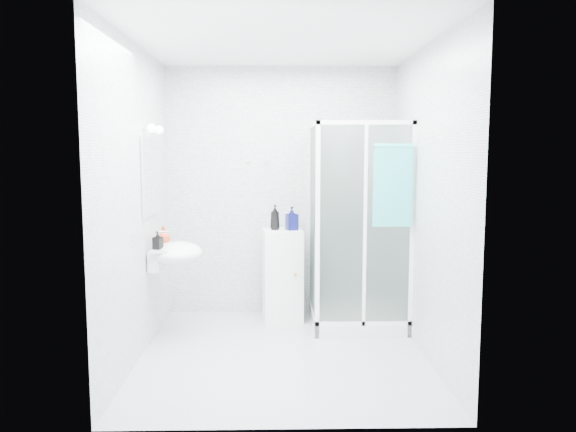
{
  "coord_description": "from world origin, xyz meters",
  "views": [
    {
      "loc": [
        -0.05,
        -4.62,
        1.72
      ],
      "look_at": [
        0.05,
        0.35,
        1.15
      ],
      "focal_mm": 35.0,
      "sensor_mm": 36.0,
      "label": 1
    }
  ],
  "objects_px": {
    "shampoo_bottle_a": "(275,217)",
    "soap_dispenser_black": "(158,240)",
    "storage_cabinet": "(282,275)",
    "wall_basin": "(174,253)",
    "shower_enclosure": "(350,282)",
    "shampoo_bottle_b": "(292,218)",
    "hand_towel": "(393,183)",
    "soap_dispenser_orange": "(163,235)"
  },
  "relations": [
    {
      "from": "storage_cabinet",
      "to": "shampoo_bottle_b",
      "type": "bearing_deg",
      "value": -21.07
    },
    {
      "from": "storage_cabinet",
      "to": "shampoo_bottle_a",
      "type": "xyz_separation_m",
      "value": [
        -0.08,
        -0.0,
        0.6
      ]
    },
    {
      "from": "storage_cabinet",
      "to": "shampoo_bottle_a",
      "type": "relative_size",
      "value": 3.67
    },
    {
      "from": "storage_cabinet",
      "to": "soap_dispenser_black",
      "type": "bearing_deg",
      "value": -153.64
    },
    {
      "from": "storage_cabinet",
      "to": "hand_towel",
      "type": "bearing_deg",
      "value": -39.07
    },
    {
      "from": "storage_cabinet",
      "to": "hand_towel",
      "type": "height_order",
      "value": "hand_towel"
    },
    {
      "from": "storage_cabinet",
      "to": "wall_basin",
      "type": "bearing_deg",
      "value": -156.75
    },
    {
      "from": "shower_enclosure",
      "to": "wall_basin",
      "type": "xyz_separation_m",
      "value": [
        -1.66,
        -0.32,
        0.35
      ]
    },
    {
      "from": "shampoo_bottle_a",
      "to": "soap_dispenser_black",
      "type": "relative_size",
      "value": 1.6
    },
    {
      "from": "hand_towel",
      "to": "shampoo_bottle_b",
      "type": "relative_size",
      "value": 3.1
    },
    {
      "from": "hand_towel",
      "to": "shampoo_bottle_a",
      "type": "xyz_separation_m",
      "value": [
        -1.05,
        0.64,
        -0.38
      ]
    },
    {
      "from": "wall_basin",
      "to": "soap_dispenser_black",
      "type": "bearing_deg",
      "value": -128.63
    },
    {
      "from": "shampoo_bottle_a",
      "to": "soap_dispenser_orange",
      "type": "xyz_separation_m",
      "value": [
        -1.04,
        -0.42,
        -0.12
      ]
    },
    {
      "from": "shower_enclosure",
      "to": "shampoo_bottle_a",
      "type": "distance_m",
      "value": 0.99
    },
    {
      "from": "soap_dispenser_orange",
      "to": "storage_cabinet",
      "type": "bearing_deg",
      "value": 20.68
    },
    {
      "from": "shampoo_bottle_a",
      "to": "shampoo_bottle_b",
      "type": "bearing_deg",
      "value": -7.42
    },
    {
      "from": "shampoo_bottle_b",
      "to": "soap_dispenser_black",
      "type": "distance_m",
      "value": 1.39
    },
    {
      "from": "wall_basin",
      "to": "soap_dispenser_black",
      "type": "height_order",
      "value": "soap_dispenser_black"
    },
    {
      "from": "shampoo_bottle_a",
      "to": "soap_dispenser_orange",
      "type": "height_order",
      "value": "shampoo_bottle_a"
    },
    {
      "from": "hand_towel",
      "to": "soap_dispenser_black",
      "type": "xyz_separation_m",
      "value": [
        -2.09,
        -0.06,
        -0.5
      ]
    },
    {
      "from": "shampoo_bottle_b",
      "to": "soap_dispenser_black",
      "type": "relative_size",
      "value": 1.5
    },
    {
      "from": "shower_enclosure",
      "to": "soap_dispenser_black",
      "type": "relative_size",
      "value": 12.5
    },
    {
      "from": "wall_basin",
      "to": "shampoo_bottle_b",
      "type": "height_order",
      "value": "shampoo_bottle_b"
    },
    {
      "from": "wall_basin",
      "to": "hand_towel",
      "type": "distance_m",
      "value": 2.08
    },
    {
      "from": "wall_basin",
      "to": "storage_cabinet",
      "type": "bearing_deg",
      "value": 29.17
    },
    {
      "from": "wall_basin",
      "to": "soap_dispenser_orange",
      "type": "height_order",
      "value": "soap_dispenser_orange"
    },
    {
      "from": "wall_basin",
      "to": "soap_dispenser_orange",
      "type": "distance_m",
      "value": 0.24
    },
    {
      "from": "storage_cabinet",
      "to": "shampoo_bottle_b",
      "type": "relative_size",
      "value": 3.91
    },
    {
      "from": "hand_towel",
      "to": "soap_dispenser_orange",
      "type": "distance_m",
      "value": 2.16
    },
    {
      "from": "shampoo_bottle_a",
      "to": "soap_dispenser_orange",
      "type": "distance_m",
      "value": 1.13
    },
    {
      "from": "shower_enclosure",
      "to": "soap_dispenser_black",
      "type": "distance_m",
      "value": 1.9
    },
    {
      "from": "shower_enclosure",
      "to": "hand_towel",
      "type": "bearing_deg",
      "value": -51.69
    },
    {
      "from": "shampoo_bottle_b",
      "to": "shampoo_bottle_a",
      "type": "bearing_deg",
      "value": 172.58
    },
    {
      "from": "hand_towel",
      "to": "shampoo_bottle_b",
      "type": "xyz_separation_m",
      "value": [
        -0.88,
        0.61,
        -0.38
      ]
    },
    {
      "from": "soap_dispenser_black",
      "to": "shower_enclosure",
      "type": "bearing_deg",
      "value": 14.65
    },
    {
      "from": "wall_basin",
      "to": "storage_cabinet",
      "type": "xyz_separation_m",
      "value": [
        0.99,
        0.55,
        -0.33
      ]
    },
    {
      "from": "shower_enclosure",
      "to": "soap_dispenser_orange",
      "type": "relative_size",
      "value": 11.99
    },
    {
      "from": "shower_enclosure",
      "to": "shampoo_bottle_a",
      "type": "relative_size",
      "value": 7.84
    },
    {
      "from": "wall_basin",
      "to": "shower_enclosure",
      "type": "bearing_deg",
      "value": 10.81
    },
    {
      "from": "shower_enclosure",
      "to": "wall_basin",
      "type": "distance_m",
      "value": 1.72
    },
    {
      "from": "wall_basin",
      "to": "soap_dispenser_black",
      "type": "relative_size",
      "value": 3.5
    },
    {
      "from": "storage_cabinet",
      "to": "shampoo_bottle_a",
      "type": "bearing_deg",
      "value": 176.71
    }
  ]
}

